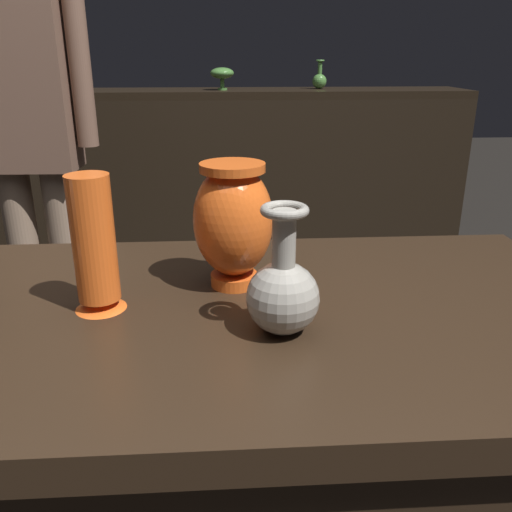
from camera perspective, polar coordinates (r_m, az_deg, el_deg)
display_plinth at (r=1.07m, az=-2.20°, el=-24.81°), size 1.20×0.64×0.80m
back_display_shelf at (r=3.03m, az=-3.40°, el=7.93°), size 2.60×0.40×0.99m
vase_centerpiece at (r=0.74m, az=2.90°, el=-3.68°), size 0.10×0.10×0.19m
vase_left_accent at (r=0.88m, az=-2.45°, el=3.78°), size 0.13×0.13×0.21m
vase_right_accent at (r=0.83m, az=-16.87°, el=0.94°), size 0.08×0.08×0.21m
shelf_vase_far_left at (r=3.10m, az=-24.22°, el=17.25°), size 0.14×0.14×0.11m
shelf_vase_right at (r=3.02m, az=6.79°, el=18.20°), size 0.08×0.08×0.15m
shelf_vase_center at (r=2.90m, az=-3.64°, el=18.84°), size 0.12×0.12×0.11m
visitor_near_left at (r=2.00m, az=-23.30°, el=12.78°), size 0.47×0.19×1.61m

